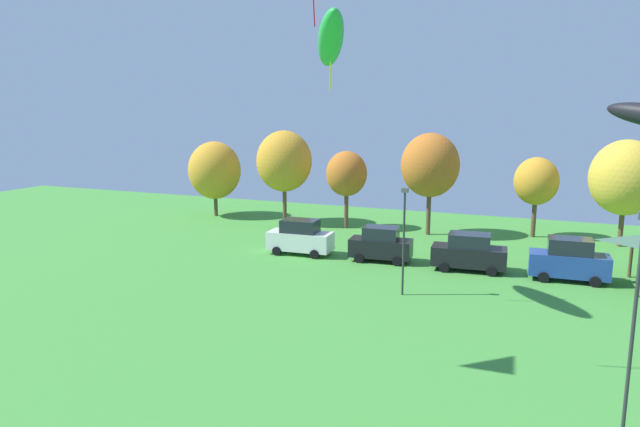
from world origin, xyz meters
name	(u,v)px	position (x,y,z in m)	size (l,w,h in m)	color
kite_flying_6	(331,39)	(-6.45, 30.76, 13.54)	(3.60, 5.78, 4.04)	green
parked_car_leftmost	(300,237)	(-12.16, 39.45, 1.22)	(4.66, 2.25, 2.50)	silver
parked_car_second_from_left	(381,244)	(-6.31, 39.77, 1.17)	(4.28, 2.25, 2.38)	black
parked_car_third_from_left	(469,252)	(-0.47, 39.74, 1.18)	(4.77, 2.38, 2.40)	black
parked_car_rightmost_in_row	(569,260)	(5.37, 39.80, 1.27)	(4.59, 2.23, 2.60)	#234299
light_post_0	(635,312)	(6.84, 22.85, 3.96)	(0.36, 0.20, 7.10)	#2D2D33
light_post_1	(404,235)	(-3.14, 33.34, 3.39)	(0.36, 0.20, 5.98)	#2D2D33
treeline_tree_0	(215,170)	(-25.91, 49.91, 4.42)	(5.00, 5.00, 7.17)	brown
treeline_tree_1	(284,161)	(-18.19, 49.30, 5.59)	(4.96, 4.96, 8.33)	brown
treeline_tree_2	(347,174)	(-12.25, 49.27, 4.72)	(3.52, 3.52, 6.68)	brown
treeline_tree_3	(430,165)	(-5.13, 49.39, 5.71)	(4.71, 4.71, 8.31)	brown
treeline_tree_4	(536,181)	(2.90, 51.75, 4.51)	(3.46, 3.46, 6.44)	brown
treeline_tree_5	(626,178)	(9.07, 50.82, 5.19)	(5.10, 5.10, 8.00)	brown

